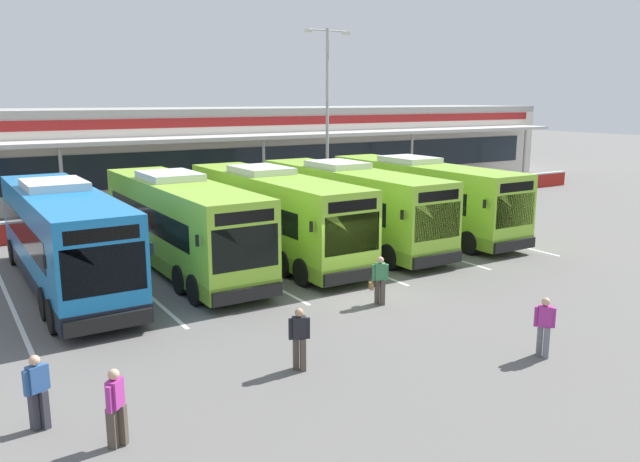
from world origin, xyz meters
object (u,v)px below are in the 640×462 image
at_px(pedestrian_child, 299,337).
at_px(lamp_post_centre, 327,105).
at_px(coach_bus_left_centre, 180,225).
at_px(coach_bus_right_centre, 349,206).
at_px(coach_bus_centre, 272,215).
at_px(pedestrian_in_dark_coat, 116,405).
at_px(coach_bus_leftmost, 63,239).
at_px(pedestrian_approaching_bus, 37,390).
at_px(pedestrian_with_handbag, 380,279).
at_px(pedestrian_near_bin, 544,325).
at_px(coach_bus_rightmost, 421,198).

relative_size(pedestrian_child, lamp_post_centre, 0.15).
bearing_deg(coach_bus_left_centre, coach_bus_right_centre, 1.02).
bearing_deg(coach_bus_left_centre, lamp_post_centre, 38.64).
bearing_deg(coach_bus_centre, pedestrian_in_dark_coat, -128.69).
height_order(coach_bus_leftmost, pedestrian_approaching_bus, coach_bus_leftmost).
distance_m(pedestrian_with_handbag, lamp_post_centre, 22.00).
relative_size(coach_bus_leftmost, pedestrian_in_dark_coat, 7.51).
bearing_deg(pedestrian_approaching_bus, pedestrian_in_dark_coat, -51.66).
height_order(coach_bus_leftmost, pedestrian_near_bin, coach_bus_leftmost).
distance_m(coach_bus_leftmost, pedestrian_near_bin, 16.29).
height_order(coach_bus_rightmost, pedestrian_with_handbag, coach_bus_rightmost).
distance_m(coach_bus_leftmost, coach_bus_rightmost, 17.10).
bearing_deg(coach_bus_leftmost, coach_bus_right_centre, 2.16).
bearing_deg(coach_bus_right_centre, lamp_post_centre, 62.39).
height_order(pedestrian_approaching_bus, lamp_post_centre, lamp_post_centre).
distance_m(coach_bus_leftmost, coach_bus_left_centre, 4.44).
xyz_separation_m(pedestrian_with_handbag, lamp_post_centre, (9.88, 18.89, 5.43)).
relative_size(coach_bus_rightmost, pedestrian_child, 7.51).
xyz_separation_m(coach_bus_left_centre, coach_bus_right_centre, (8.17, 0.15, 0.00)).
distance_m(coach_bus_rightmost, pedestrian_in_dark_coat, 22.11).
bearing_deg(coach_bus_left_centre, coach_bus_rightmost, 1.37).
bearing_deg(coach_bus_right_centre, pedestrian_approaching_bus, -144.33).
bearing_deg(pedestrian_child, coach_bus_leftmost, 108.97).
distance_m(coach_bus_rightmost, pedestrian_near_bin, 15.79).
height_order(coach_bus_right_centre, pedestrian_approaching_bus, coach_bus_right_centre).
relative_size(coach_bus_leftmost, pedestrian_near_bin, 7.51).
xyz_separation_m(pedestrian_child, pedestrian_approaching_bus, (-6.01, 0.27, 0.00)).
relative_size(coach_bus_leftmost, coach_bus_right_centre, 1.00).
bearing_deg(lamp_post_centre, pedestrian_near_bin, -109.69).
bearing_deg(pedestrian_in_dark_coat, coach_bus_centre, 51.31).
bearing_deg(pedestrian_near_bin, pedestrian_in_dark_coat, 172.51).
bearing_deg(pedestrian_in_dark_coat, pedestrian_approaching_bus, 128.34).
distance_m(pedestrian_child, pedestrian_approaching_bus, 6.01).
xyz_separation_m(coach_bus_left_centre, pedestrian_child, (-0.80, -10.88, -0.91)).
relative_size(coach_bus_left_centre, coach_bus_right_centre, 1.00).
bearing_deg(pedestrian_child, lamp_post_centre, 56.23).
distance_m(coach_bus_centre, coach_bus_rightmost, 8.58).
bearing_deg(pedestrian_with_handbag, coach_bus_leftmost, 138.63).
bearing_deg(coach_bus_right_centre, coach_bus_rightmost, 2.00).
bearing_deg(coach_bus_rightmost, coach_bus_leftmost, -177.89).
relative_size(coach_bus_left_centre, pedestrian_child, 7.51).
bearing_deg(pedestrian_child, pedestrian_near_bin, -24.19).
xyz_separation_m(pedestrian_near_bin, pedestrian_approaching_bus, (-11.90, 2.92, 0.00)).
relative_size(pedestrian_near_bin, lamp_post_centre, 0.15).
bearing_deg(coach_bus_centre, pedestrian_child, -114.22).
distance_m(pedestrian_near_bin, lamp_post_centre, 26.73).
bearing_deg(pedestrian_with_handbag, lamp_post_centre, 62.38).
distance_m(pedestrian_with_handbag, pedestrian_child, 5.74).
height_order(pedestrian_near_bin, lamp_post_centre, lamp_post_centre).
relative_size(pedestrian_in_dark_coat, pedestrian_near_bin, 1.00).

